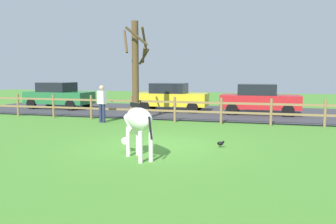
{
  "coord_description": "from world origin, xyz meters",
  "views": [
    {
      "loc": [
        3.27,
        -10.22,
        2.18
      ],
      "look_at": [
        0.15,
        0.63,
        0.95
      ],
      "focal_mm": 38.5,
      "sensor_mm": 36.0,
      "label": 1
    }
  ],
  "objects": [
    {
      "name": "visitor_near_fence",
      "position": [
        -3.87,
        4.1,
        0.91
      ],
      "size": [
        0.41,
        0.31,
        1.64
      ],
      "color": "#232847",
      "rests_on": "ground_plane"
    },
    {
      "name": "ground_plane",
      "position": [
        0.0,
        0.0,
        0.0
      ],
      "size": [
        60.0,
        60.0,
        0.0
      ],
      "primitive_type": "plane",
      "color": "#47842D"
    },
    {
      "name": "bare_tree",
      "position": [
        -2.51,
        4.73,
        2.37
      ],
      "size": [
        1.32,
        1.35,
        4.43
      ],
      "color": "#513A23",
      "rests_on": "ground_plane"
    },
    {
      "name": "parked_car_green",
      "position": [
        -9.06,
        8.77,
        0.84
      ],
      "size": [
        4.08,
        2.05,
        1.56
      ],
      "color": "#236B38",
      "rests_on": "parking_asphalt"
    },
    {
      "name": "crow_on_grass",
      "position": [
        1.89,
        0.17,
        0.13
      ],
      "size": [
        0.22,
        0.1,
        0.2
      ],
      "color": "black",
      "rests_on": "ground_plane"
    },
    {
      "name": "paddock_fence",
      "position": [
        -0.8,
        5.0,
        0.65
      ],
      "size": [
        20.52,
        0.11,
        1.13
      ],
      "color": "olive",
      "rests_on": "ground_plane"
    },
    {
      "name": "parked_car_red",
      "position": [
        2.69,
        8.93,
        0.84
      ],
      "size": [
        4.01,
        1.9,
        1.56
      ],
      "color": "red",
      "rests_on": "parking_asphalt"
    },
    {
      "name": "parking_asphalt",
      "position": [
        0.0,
        9.3,
        0.03
      ],
      "size": [
        28.0,
        7.4,
        0.05
      ],
      "primitive_type": "cube",
      "color": "#38383D",
      "rests_on": "ground_plane"
    },
    {
      "name": "zebra",
      "position": [
        0.03,
        -1.74,
        0.93
      ],
      "size": [
        1.49,
        1.52,
        1.41
      ],
      "color": "white",
      "rests_on": "ground_plane"
    },
    {
      "name": "parked_car_yellow",
      "position": [
        -2.15,
        9.23,
        0.84
      ],
      "size": [
        4.04,
        1.97,
        1.56
      ],
      "color": "yellow",
      "rests_on": "parking_asphalt"
    }
  ]
}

